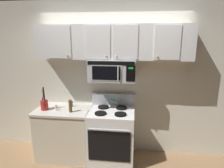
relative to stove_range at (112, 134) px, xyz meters
name	(u,v)px	position (x,y,z in m)	size (l,w,h in m)	color
back_wall	(114,80)	(0.00, 0.37, 0.88)	(5.20, 0.10, 2.70)	silver
stove_range	(112,134)	(0.00, 0.00, 0.00)	(0.76, 0.69, 1.12)	white
over_range_microwave	(112,70)	(0.00, 0.12, 1.11)	(0.76, 0.43, 0.35)	#B7BABF
upper_cabinets	(113,42)	(0.00, 0.15, 1.56)	(2.50, 0.36, 0.55)	silver
counter_segment	(65,132)	(-0.84, 0.01, -0.02)	(0.93, 0.65, 0.90)	beige
utensil_crock_red	(44,103)	(-1.14, -0.07, 0.54)	(0.12, 0.12, 0.41)	red
salt_shaker	(56,108)	(-0.93, -0.08, 0.48)	(0.04, 0.04, 0.10)	white
pepper_mill	(70,106)	(-0.67, -0.12, 0.54)	(0.05, 0.05, 0.21)	brown
spice_jar	(72,104)	(-0.73, 0.13, 0.48)	(0.04, 0.04, 0.09)	#4C7F33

